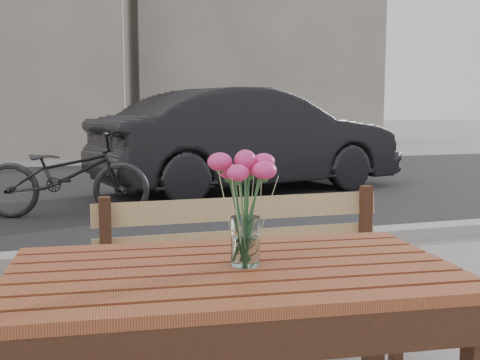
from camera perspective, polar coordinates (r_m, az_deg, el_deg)
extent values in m
cube|color=black|center=(8.91, -12.78, -1.10)|extent=(30.00, 8.00, 0.00)
cube|color=gray|center=(4.99, -8.70, -6.79)|extent=(30.00, 0.25, 0.12)
cube|color=slate|center=(17.83, 1.16, 12.79)|extent=(7.00, 3.00, 6.00)
cube|color=maroon|center=(1.76, -0.62, -8.72)|extent=(1.36, 0.88, 0.03)
cube|color=black|center=(2.35, 12.53, -14.92)|extent=(0.07, 0.07, 0.76)
cube|color=olive|center=(2.76, 1.41, -9.94)|extent=(1.41, 0.41, 0.03)
cube|color=olive|center=(2.89, 0.13, -4.29)|extent=(1.41, 0.06, 0.38)
cube|color=black|center=(2.95, 14.74, -13.48)|extent=(0.05, 0.05, 0.46)
cube|color=black|center=(2.80, -12.49, -10.29)|extent=(0.05, 0.05, 0.85)
cube|color=black|center=(3.15, 11.79, -8.28)|extent=(0.05, 0.05, 0.85)
cylinder|color=white|center=(1.76, 0.50, -5.80)|extent=(0.09, 0.09, 0.14)
cylinder|color=#2A5C30|center=(1.75, 0.50, -3.52)|extent=(0.05, 0.05, 0.29)
imported|color=black|center=(8.71, 0.92, 3.77)|extent=(4.72, 2.49, 1.48)
imported|color=black|center=(6.93, -16.18, 0.48)|extent=(1.95, 1.12, 0.97)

